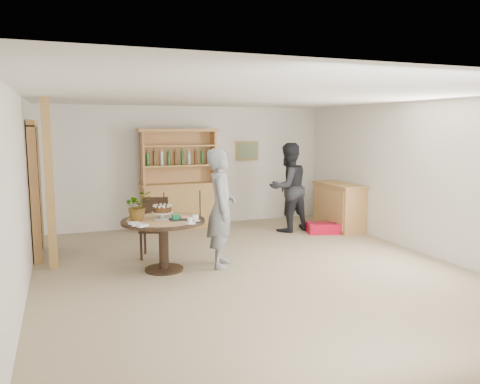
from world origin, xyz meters
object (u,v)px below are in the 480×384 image
dining_table (163,230)px  sideboard (339,206)px  teen_boy (221,208)px  dining_chair (155,223)px  red_suitcase (323,228)px  adult_person (288,187)px  hutch (179,195)px

dining_table → sideboard: bearing=20.9°
dining_table → teen_boy: bearing=-6.7°
dining_chair → red_suitcase: dining_chair is taller
sideboard → dining_table: size_ratio=1.05×
adult_person → dining_table: bearing=18.3°
red_suitcase → dining_table: bearing=-144.2°
dining_chair → adult_person: bearing=36.0°
hutch → teen_boy: (-0.04, -2.84, 0.19)m
dining_table → dining_chair: dining_chair is taller
red_suitcase → dining_chair: bearing=-157.1°
hutch → red_suitcase: size_ratio=2.98×
dining_chair → adult_person: 2.98m
hutch → teen_boy: 2.85m
hutch → teen_boy: size_ratio=1.15×
hutch → sideboard: 3.29m
dining_table → teen_boy: (0.85, -0.10, 0.28)m
hutch → adult_person: bearing=-28.2°
hutch → red_suitcase: (2.53, -1.47, -0.59)m
dining_table → red_suitcase: bearing=20.3°
hutch → dining_chair: (-0.87, -1.92, -0.15)m
red_suitcase → teen_boy: bearing=-136.5°
teen_boy → adult_person: 2.69m
red_suitcase → sideboard: bearing=40.1°
sideboard → dining_chair: dining_chair is taller
adult_person → hutch: bearing=-40.5°
sideboard → red_suitcase: size_ratio=1.84×
hutch → dining_table: (-0.89, -2.74, -0.08)m
hutch → sideboard: hutch is taller
teen_boy → red_suitcase: 3.02m
adult_person → red_suitcase: (0.56, -0.42, -0.78)m
dining_table → adult_person: bearing=30.5°
sideboard → teen_boy: 3.50m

